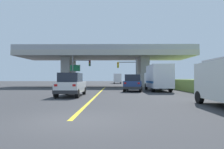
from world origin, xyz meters
TOP-DOWN VIEW (x-y plane):
  - ground at (0.00, 30.68)m, footprint 160.00×160.00m
  - overpass_bridge at (0.00, 30.68)m, footprint 31.64×9.76m
  - lane_divider_stripe at (0.00, 13.81)m, footprint 0.20×27.61m
  - suv_lead at (-2.13, 10.08)m, footprint 1.94×4.75m
  - suv_crossing at (3.92, 16.76)m, footprint 2.70×4.56m
  - box_truck at (7.01, 17.40)m, footprint 2.33×6.94m
  - traffic_signal_nearside at (4.18, 26.49)m, footprint 3.37×0.36m
  - traffic_signal_farside at (-4.34, 26.11)m, footprint 3.12×0.36m
  - highway_sign at (-5.24, 27.45)m, footprint 1.82×0.17m
  - semi_truck_distant at (2.60, 54.29)m, footprint 2.33×6.94m

SIDE VIEW (x-z plane):
  - ground at x=0.00m, z-range 0.00..0.00m
  - lane_divider_stripe at x=0.00m, z-range 0.00..0.01m
  - suv_crossing at x=3.92m, z-range 0.00..2.02m
  - suv_lead at x=-2.13m, z-range 0.00..2.02m
  - semi_truck_distant at x=2.60m, z-range 0.09..3.06m
  - box_truck at x=7.01m, z-range 0.07..3.23m
  - highway_sign at x=-5.24m, z-range 0.98..5.08m
  - traffic_signal_nearside at x=4.18m, z-range 0.69..5.69m
  - traffic_signal_farside at x=-4.34m, z-range 0.66..6.13m
  - overpass_bridge at x=0.00m, z-range 1.51..8.82m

